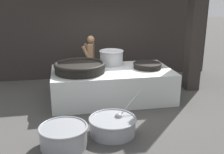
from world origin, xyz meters
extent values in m
plane|color=#474442|center=(0.00, 0.00, 0.00)|extent=(60.00, 60.00, 0.00)
cube|color=#2D2826|center=(0.00, 2.37, 2.19)|extent=(8.04, 0.24, 4.38)
cube|color=#2D2826|center=(2.57, 0.39, 2.19)|extent=(0.40, 0.40, 4.38)
cube|color=silver|center=(0.00, 0.00, 0.42)|extent=(3.26, 1.79, 0.85)
cylinder|color=black|center=(-0.88, -0.11, 0.95)|extent=(1.31, 1.31, 0.21)
torus|color=black|center=(-0.88, -0.11, 1.06)|extent=(1.36, 1.36, 0.10)
cylinder|color=black|center=(1.00, -0.03, 0.91)|extent=(0.77, 0.77, 0.12)
torus|color=black|center=(1.00, -0.03, 0.97)|extent=(0.80, 0.80, 0.06)
cylinder|color=#B7B7BC|center=(0.08, 0.53, 1.05)|extent=(0.66, 0.66, 0.41)
torus|color=#B7B7BC|center=(0.08, 0.53, 1.25)|extent=(0.71, 0.71, 0.05)
cylinder|color=#8C6647|center=(-0.46, 1.10, 0.40)|extent=(0.12, 0.12, 0.80)
cylinder|color=#8C6647|center=(-0.42, 1.27, 0.40)|extent=(0.12, 0.12, 0.80)
cube|color=#334C72|center=(-0.44, 1.18, 0.56)|extent=(0.24, 0.28, 0.52)
cube|color=#8C6647|center=(-0.44, 1.18, 1.09)|extent=(0.26, 0.51, 0.59)
cylinder|color=#8C6647|center=(-0.59, 0.97, 1.09)|extent=(0.34, 0.17, 0.54)
cylinder|color=#8C6647|center=(-0.48, 1.44, 1.09)|extent=(0.34, 0.17, 0.54)
sphere|color=#8C6647|center=(-0.44, 1.18, 1.51)|extent=(0.23, 0.23, 0.23)
cylinder|color=gray|center=(-0.36, -1.96, 0.16)|extent=(0.95, 0.95, 0.33)
torus|color=gray|center=(-0.36, -1.96, 0.33)|extent=(1.00, 1.00, 0.05)
cylinder|color=orange|center=(-0.36, -1.96, 0.24)|extent=(0.84, 0.84, 0.08)
cylinder|color=orange|center=(-0.47, -1.87, 0.30)|extent=(0.05, 0.07, 0.03)
cylinder|color=orange|center=(-0.47, -2.16, 0.29)|extent=(0.03, 0.04, 0.03)
cylinder|color=orange|center=(-0.30, -1.93, 0.29)|extent=(0.05, 0.06, 0.03)
cylinder|color=orange|center=(-0.50, -2.06, 0.30)|extent=(0.05, 0.05, 0.03)
cylinder|color=orange|center=(-0.31, -1.93, 0.29)|extent=(0.05, 0.06, 0.03)
cylinder|color=orange|center=(-0.34, -1.88, 0.29)|extent=(0.06, 0.06, 0.03)
cylinder|color=orange|center=(-0.24, -1.84, 0.30)|extent=(0.05, 0.06, 0.04)
cylinder|color=orange|center=(-0.52, -2.00, 0.30)|extent=(0.05, 0.04, 0.04)
cylinder|color=orange|center=(-0.53, -2.21, 0.29)|extent=(0.05, 0.06, 0.03)
sphere|color=gray|center=(-0.21, -1.88, 0.32)|extent=(0.17, 0.17, 0.17)
cylinder|color=gray|center=(0.06, -1.73, 0.54)|extent=(0.57, 0.32, 0.46)
cylinder|color=gray|center=(-1.37, -2.27, 0.20)|extent=(0.89, 0.89, 0.40)
torus|color=gray|center=(-1.37, -2.27, 0.40)|extent=(0.94, 0.94, 0.04)
cylinder|color=#6B9347|center=(-1.37, -2.27, 0.29)|extent=(0.78, 0.78, 0.10)
camera|label=1|loc=(-1.29, -6.80, 2.72)|focal=42.00mm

